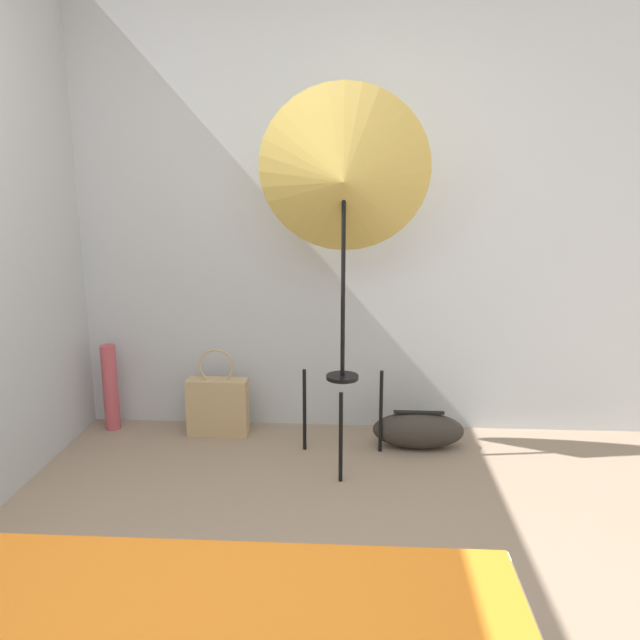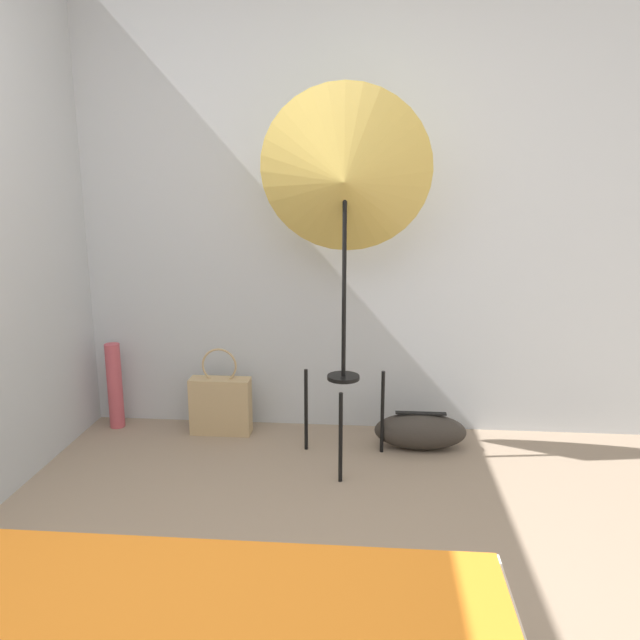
{
  "view_description": "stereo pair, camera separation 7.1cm",
  "coord_description": "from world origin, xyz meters",
  "px_view_note": "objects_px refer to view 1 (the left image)",
  "views": [
    {
      "loc": [
        0.39,
        -1.4,
        1.46
      ],
      "look_at": [
        0.21,
        1.46,
        0.81
      ],
      "focal_mm": 35.0,
      "sensor_mm": 36.0,
      "label": 1
    },
    {
      "loc": [
        0.46,
        -1.39,
        1.46
      ],
      "look_at": [
        0.21,
        1.46,
        0.81
      ],
      "focal_mm": 35.0,
      "sensor_mm": 36.0,
      "label": 2
    }
  ],
  "objects_px": {
    "duffel_bag": "(418,430)",
    "paper_roll": "(110,387)",
    "photo_umbrella": "(344,179)",
    "tote_bag": "(218,405)"
  },
  "relations": [
    {
      "from": "photo_umbrella",
      "to": "duffel_bag",
      "type": "xyz_separation_m",
      "value": [
        0.42,
        0.18,
        -1.36
      ]
    },
    {
      "from": "duffel_bag",
      "to": "paper_roll",
      "type": "bearing_deg",
      "value": 174.8
    },
    {
      "from": "photo_umbrella",
      "to": "duffel_bag",
      "type": "bearing_deg",
      "value": 23.43
    },
    {
      "from": "photo_umbrella",
      "to": "duffel_bag",
      "type": "height_order",
      "value": "photo_umbrella"
    },
    {
      "from": "duffel_bag",
      "to": "paper_roll",
      "type": "distance_m",
      "value": 1.81
    },
    {
      "from": "tote_bag",
      "to": "duffel_bag",
      "type": "distance_m",
      "value": 1.15
    },
    {
      "from": "tote_bag",
      "to": "duffel_bag",
      "type": "height_order",
      "value": "tote_bag"
    },
    {
      "from": "tote_bag",
      "to": "photo_umbrella",
      "type": "bearing_deg",
      "value": -22.59
    },
    {
      "from": "photo_umbrella",
      "to": "tote_bag",
      "type": "bearing_deg",
      "value": 157.41
    },
    {
      "from": "tote_bag",
      "to": "paper_roll",
      "type": "relative_size",
      "value": 1.0
    }
  ]
}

